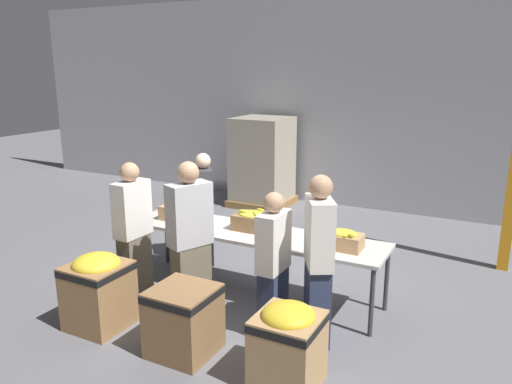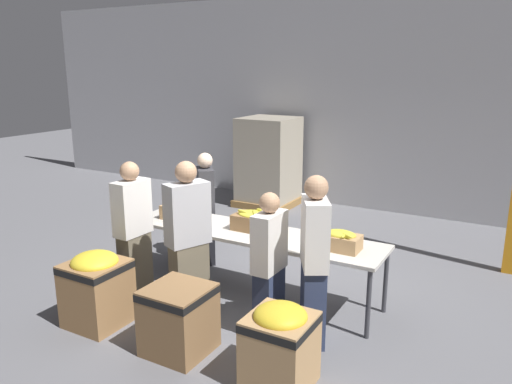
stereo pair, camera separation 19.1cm
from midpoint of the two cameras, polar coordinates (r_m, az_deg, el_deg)
The scene contains 15 objects.
ground_plane at distance 6.17m, azimuth 0.46°, elevation -11.49°, with size 30.00×30.00×0.00m, color slate.
wall_back at distance 9.61m, azimuth 13.30°, elevation 9.82°, with size 16.00×0.08×4.00m.
sorting_table at distance 5.89m, azimuth 0.48°, elevation -5.02°, with size 3.16×0.75×0.79m.
banana_box_0 at distance 6.39m, azimuth -7.77°, elevation -2.07°, with size 0.45×0.31×0.23m.
banana_box_1 at distance 5.90m, azimuth 0.73°, elevation -3.26°, with size 0.49×0.31×0.26m.
banana_box_2 at distance 5.38m, azimuth 10.65°, elevation -5.42°, with size 0.42×0.28×0.22m.
volunteer_0 at distance 6.87m, azimuth -4.93°, elevation -1.95°, with size 0.43×0.45×1.55m.
volunteer_1 at distance 4.88m, azimuth 7.78°, elevation -7.97°, with size 0.43×0.51×1.70m.
volunteer_2 at distance 4.99m, azimuth 2.62°, elevation -8.55°, with size 0.21×0.41×1.51m.
volunteer_3 at distance 5.96m, azimuth -12.95°, elevation -4.38°, with size 0.24×0.45×1.64m.
volunteer_4 at distance 5.42m, azimuth -6.74°, elevation -5.51°, with size 0.39×0.52×1.72m.
donation_bin_0 at distance 5.57m, azimuth -16.80°, elevation -10.28°, with size 0.58×0.58×0.80m.
donation_bin_1 at distance 4.94m, azimuth -7.70°, elevation -13.99°, with size 0.58×0.58×0.66m.
donation_bin_2 at distance 4.42m, azimuth 4.06°, elevation -16.88°, with size 0.54×0.54×0.75m.
pallet_stack_0 at distance 9.73m, azimuth 2.02°, elevation 3.40°, with size 1.09×1.09×1.72m.
Camera 2 is at (2.78, -4.82, 2.68)m, focal length 35.00 mm.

